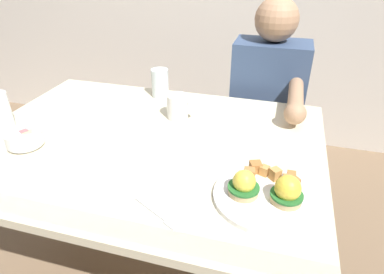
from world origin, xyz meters
TOP-DOWN VIEW (x-y plane):
  - dining_table at (0.00, 0.00)m, footprint 1.20×0.90m
  - eggs_benedict_plate at (0.43, -0.19)m, footprint 0.27×0.27m
  - fruit_bowl at (-0.37, -0.14)m, footprint 0.12×0.12m
  - coffee_mug at (0.06, 0.20)m, footprint 0.11×0.08m
  - fork at (0.18, -0.33)m, footprint 0.14×0.09m
  - water_glass_near at (-0.08, 0.37)m, footprint 0.07×0.07m
  - water_glass_far at (-0.52, -0.07)m, footprint 0.08×0.08m
  - diner_person at (0.37, 0.60)m, footprint 0.34×0.54m

SIDE VIEW (x-z plane):
  - dining_table at x=0.00m, z-range 0.26..1.00m
  - diner_person at x=0.37m, z-range 0.08..1.22m
  - fork at x=0.18m, z-range 0.74..0.74m
  - eggs_benedict_plate at x=0.43m, z-range 0.72..0.81m
  - fruit_bowl at x=-0.37m, z-range 0.74..0.80m
  - coffee_mug at x=0.06m, z-range 0.74..0.84m
  - water_glass_near at x=-0.08m, z-range 0.73..0.86m
  - water_glass_far at x=-0.52m, z-range 0.73..0.87m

